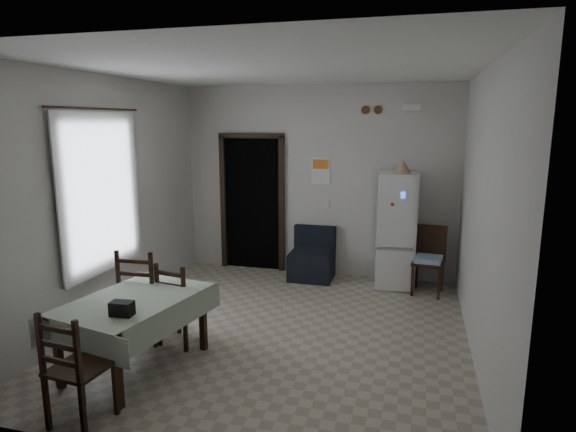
% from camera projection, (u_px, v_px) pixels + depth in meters
% --- Properties ---
extents(ground, '(4.50, 4.50, 0.00)m').
position_uv_depth(ground, '(277.00, 331.00, 5.51)').
color(ground, '#A8A089').
rests_on(ground, ground).
extents(ceiling, '(4.20, 4.50, 0.02)m').
position_uv_depth(ceiling, '(275.00, 68.00, 4.94)').
color(ceiling, white).
rests_on(ceiling, ground).
extents(wall_back, '(4.20, 0.02, 2.90)m').
position_uv_depth(wall_back, '(317.00, 182.00, 7.36)').
color(wall_back, beige).
rests_on(wall_back, ground).
extents(wall_front, '(4.20, 0.02, 2.90)m').
position_uv_depth(wall_front, '(178.00, 266.00, 3.09)').
color(wall_front, beige).
rests_on(wall_front, ground).
extents(wall_left, '(0.02, 4.50, 2.90)m').
position_uv_depth(wall_left, '(108.00, 199.00, 5.76)').
color(wall_left, beige).
rests_on(wall_left, ground).
extents(wall_right, '(0.02, 4.50, 2.90)m').
position_uv_depth(wall_right, '(482.00, 216.00, 4.69)').
color(wall_right, beige).
rests_on(wall_right, ground).
extents(doorway, '(1.06, 0.52, 2.22)m').
position_uv_depth(doorway, '(257.00, 202.00, 7.89)').
color(doorway, black).
rests_on(doorway, ground).
extents(window_recess, '(0.10, 1.20, 1.60)m').
position_uv_depth(window_recess, '(93.00, 193.00, 5.56)').
color(window_recess, silver).
rests_on(window_recess, ground).
extents(curtain, '(0.02, 1.45, 1.85)m').
position_uv_depth(curtain, '(101.00, 193.00, 5.53)').
color(curtain, silver).
rests_on(curtain, ground).
extents(curtain_rod, '(0.02, 1.60, 0.02)m').
position_uv_depth(curtain_rod, '(96.00, 109.00, 5.35)').
color(curtain_rod, black).
rests_on(curtain_rod, ground).
extents(calendar, '(0.28, 0.02, 0.40)m').
position_uv_depth(calendar, '(321.00, 171.00, 7.30)').
color(calendar, white).
rests_on(calendar, ground).
extents(calendar_image, '(0.24, 0.01, 0.14)m').
position_uv_depth(calendar_image, '(321.00, 164.00, 7.28)').
color(calendar_image, orange).
rests_on(calendar_image, ground).
extents(light_switch, '(0.08, 0.02, 0.12)m').
position_uv_depth(light_switch, '(327.00, 205.00, 7.38)').
color(light_switch, beige).
rests_on(light_switch, ground).
extents(vent_left, '(0.12, 0.03, 0.12)m').
position_uv_depth(vent_left, '(366.00, 110.00, 6.96)').
color(vent_left, '#513620').
rests_on(vent_left, ground).
extents(vent_right, '(0.12, 0.03, 0.12)m').
position_uv_depth(vent_right, '(378.00, 110.00, 6.91)').
color(vent_right, '#513620').
rests_on(vent_right, ground).
extents(emergency_light, '(0.25, 0.07, 0.09)m').
position_uv_depth(emergency_light, '(412.00, 107.00, 6.76)').
color(emergency_light, white).
rests_on(emergency_light, ground).
extents(fridge, '(0.59, 0.59, 1.66)m').
position_uv_depth(fridge, '(396.00, 230.00, 6.87)').
color(fridge, silver).
rests_on(fridge, ground).
extents(tan_cone, '(0.25, 0.25, 0.19)m').
position_uv_depth(tan_cone, '(403.00, 166.00, 6.61)').
color(tan_cone, tan).
rests_on(tan_cone, fridge).
extents(navy_seat, '(0.64, 0.62, 0.78)m').
position_uv_depth(navy_seat, '(312.00, 254.00, 7.26)').
color(navy_seat, black).
rests_on(navy_seat, ground).
extents(corner_chair, '(0.47, 0.47, 0.94)m').
position_uv_depth(corner_chair, '(428.00, 261.00, 6.61)').
color(corner_chair, black).
rests_on(corner_chair, ground).
extents(dining_table, '(1.15, 1.52, 0.71)m').
position_uv_depth(dining_table, '(136.00, 333.00, 4.64)').
color(dining_table, '#A2B298').
rests_on(dining_table, ground).
extents(black_bag, '(0.20, 0.13, 0.13)m').
position_uv_depth(black_bag, '(122.00, 309.00, 4.15)').
color(black_bag, black).
rests_on(black_bag, dining_table).
extents(dining_chair_far_left, '(0.47, 0.47, 1.04)m').
position_uv_depth(dining_chair_far_left, '(145.00, 293.00, 5.24)').
color(dining_chair_far_left, black).
rests_on(dining_chair_far_left, ground).
extents(dining_chair_far_right, '(0.45, 0.45, 0.92)m').
position_uv_depth(dining_chair_far_right, '(181.00, 302.00, 5.15)').
color(dining_chair_far_right, black).
rests_on(dining_chair_far_right, ground).
extents(dining_chair_near_head, '(0.45, 0.45, 0.97)m').
position_uv_depth(dining_chair_near_head, '(79.00, 366.00, 3.75)').
color(dining_chair_near_head, black).
rests_on(dining_chair_near_head, ground).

